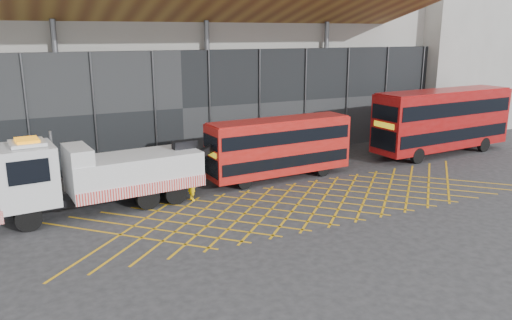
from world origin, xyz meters
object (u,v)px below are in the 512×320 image
bus_towed (279,146)px  worker (192,185)px  bus_second (443,119)px  recovery_truck (97,174)px

bus_towed → worker: (-6.46, -1.66, -1.26)m
worker → bus_second: bearing=-86.1°
bus_towed → bus_second: 14.56m
recovery_truck → bus_second: size_ratio=1.01×
bus_towed → bus_second: bearing=-1.1°
bus_towed → worker: bus_towed is taller
bus_second → worker: size_ratio=6.81×
bus_second → worker: (-21.01, -2.19, -1.84)m
worker → recovery_truck: bearing=81.3°
bus_towed → worker: bearing=-168.7°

